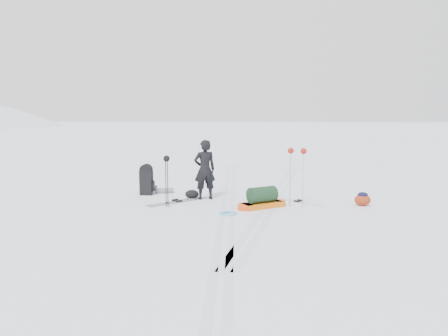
{
  "coord_description": "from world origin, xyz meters",
  "views": [
    {
      "loc": [
        1.03,
        -11.33,
        2.45
      ],
      "look_at": [
        -0.13,
        0.29,
        0.95
      ],
      "focal_mm": 35.0,
      "sensor_mm": 36.0,
      "label": 1
    }
  ],
  "objects_px": {
    "ski_poles_black": "(167,165)",
    "skier": "(205,170)",
    "pulk_sled": "(262,200)",
    "expedition_rucksack": "(149,180)"
  },
  "relations": [
    {
      "from": "ski_poles_black",
      "to": "skier",
      "type": "bearing_deg",
      "value": 40.85
    },
    {
      "from": "pulk_sled",
      "to": "expedition_rucksack",
      "type": "bearing_deg",
      "value": 121.08
    },
    {
      "from": "pulk_sled",
      "to": "ski_poles_black",
      "type": "height_order",
      "value": "ski_poles_black"
    },
    {
      "from": "expedition_rucksack",
      "to": "ski_poles_black",
      "type": "xyz_separation_m",
      "value": [
        0.93,
        -1.61,
        0.67
      ]
    },
    {
      "from": "skier",
      "to": "pulk_sled",
      "type": "relative_size",
      "value": 1.21
    },
    {
      "from": "expedition_rucksack",
      "to": "ski_poles_black",
      "type": "height_order",
      "value": "ski_poles_black"
    },
    {
      "from": "pulk_sled",
      "to": "expedition_rucksack",
      "type": "relative_size",
      "value": 1.47
    },
    {
      "from": "pulk_sled",
      "to": "ski_poles_black",
      "type": "bearing_deg",
      "value": 147.72
    },
    {
      "from": "expedition_rucksack",
      "to": "ski_poles_black",
      "type": "distance_m",
      "value": 1.98
    },
    {
      "from": "skier",
      "to": "ski_poles_black",
      "type": "distance_m",
      "value": 1.39
    }
  ]
}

